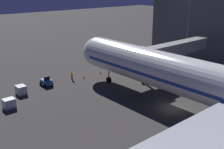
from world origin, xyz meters
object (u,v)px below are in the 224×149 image
at_px(ground_crew_by_belt_loader, 72,75).
at_px(traffic_cone_nose_port, 100,73).
at_px(baggage_tug_spare, 46,82).
at_px(baggage_container_mid_row, 9,103).
at_px(baggage_container_near_belt, 21,90).
at_px(jet_bridge, 168,50).
at_px(traffic_cone_nose_starboard, 84,77).
at_px(apron_floodlight_mast, 188,24).

height_order(ground_crew_by_belt_loader, traffic_cone_nose_port, ground_crew_by_belt_loader).
height_order(baggage_tug_spare, traffic_cone_nose_port, baggage_tug_spare).
bearing_deg(baggage_container_mid_row, baggage_container_near_belt, -131.29).
bearing_deg(baggage_container_near_belt, jet_bridge, 158.65).
relative_size(jet_bridge, baggage_container_near_belt, 11.73).
xyz_separation_m(baggage_tug_spare, traffic_cone_nose_starboard, (-8.13, 1.14, -0.50)).
relative_size(apron_floodlight_mast, traffic_cone_nose_port, 29.50).
xyz_separation_m(apron_floodlight_mast, ground_crew_by_belt_loader, (30.20, -6.49, -8.53)).
bearing_deg(baggage_container_near_belt, baggage_tug_spare, -169.86).
bearing_deg(ground_crew_by_belt_loader, baggage_container_mid_row, 18.46).
relative_size(apron_floodlight_mast, baggage_tug_spare, 7.09).
distance_m(apron_floodlight_mast, baggage_tug_spare, 37.52).
distance_m(jet_bridge, traffic_cone_nose_starboard, 18.45).
bearing_deg(apron_floodlight_mast, baggage_tug_spare, -10.87).
height_order(apron_floodlight_mast, baggage_tug_spare, apron_floodlight_mast).
distance_m(jet_bridge, baggage_container_near_belt, 30.13).
relative_size(baggage_container_near_belt, ground_crew_by_belt_loader, 1.04).
relative_size(jet_bridge, apron_floodlight_mast, 1.36).
height_order(jet_bridge, baggage_container_mid_row, jet_bridge).
height_order(traffic_cone_nose_port, traffic_cone_nose_starboard, same).
xyz_separation_m(apron_floodlight_mast, baggage_container_near_belt, (41.36, -5.89, -8.72)).
distance_m(baggage_container_near_belt, ground_crew_by_belt_loader, 11.18).
height_order(jet_bridge, apron_floodlight_mast, apron_floodlight_mast).
xyz_separation_m(ground_crew_by_belt_loader, traffic_cone_nose_port, (-6.90, 0.75, -0.72)).
xyz_separation_m(jet_bridge, baggage_container_near_belt, (27.67, -10.82, -4.99)).
height_order(jet_bridge, baggage_tug_spare, jet_bridge).
distance_m(ground_crew_by_belt_loader, traffic_cone_nose_starboard, 2.71).
relative_size(jet_bridge, baggage_container_mid_row, 12.34).
xyz_separation_m(baggage_container_mid_row, traffic_cone_nose_starboard, (-17.55, -4.27, -0.51)).
height_order(ground_crew_by_belt_loader, traffic_cone_nose_starboard, ground_crew_by_belt_loader).
height_order(apron_floodlight_mast, baggage_container_near_belt, apron_floodlight_mast).
distance_m(baggage_tug_spare, traffic_cone_nose_starboard, 8.23).
distance_m(jet_bridge, baggage_container_mid_row, 32.58).
bearing_deg(apron_floodlight_mast, ground_crew_by_belt_loader, -12.13).
distance_m(baggage_container_near_belt, baggage_container_mid_row, 5.88).
bearing_deg(ground_crew_by_belt_loader, traffic_cone_nose_starboard, 163.27).
bearing_deg(apron_floodlight_mast, traffic_cone_nose_port, -13.84).
height_order(baggage_container_near_belt, baggage_container_mid_row, baggage_container_near_belt).
distance_m(apron_floodlight_mast, baggage_container_near_belt, 42.68).
xyz_separation_m(baggage_container_mid_row, ground_crew_by_belt_loader, (-15.05, -5.02, 0.21)).
xyz_separation_m(jet_bridge, apron_floodlight_mast, (-13.69, -4.93, 3.73)).
xyz_separation_m(apron_floodlight_mast, traffic_cone_nose_port, (23.30, -5.74, -9.25)).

